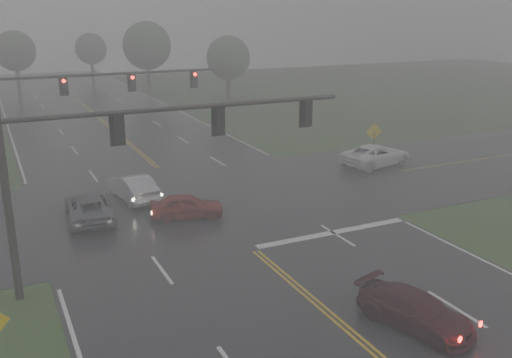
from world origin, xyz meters
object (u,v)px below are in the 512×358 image
sedan_silver (134,200)px  car_grey (90,220)px  sedan_red (187,218)px  pickup_white (375,165)px  signal_gantry_far (69,96)px  sedan_maroon (414,327)px  signal_gantry_near (123,148)px

sedan_silver → car_grey: sedan_silver is taller
sedan_red → pickup_white: 16.39m
sedan_silver → signal_gantry_far: bearing=-79.3°
sedan_maroon → signal_gantry_near: (-8.05, 8.24, 5.56)m
sedan_red → signal_gantry_near: bearing=158.8°
sedan_silver → signal_gantry_near: signal_gantry_near is taller
car_grey → signal_gantry_far: signal_gantry_far is taller
sedan_maroon → pickup_white: (12.12, 18.31, 0.00)m
sedan_red → signal_gantry_far: bearing=36.5°
signal_gantry_far → car_grey: bearing=-94.4°
sedan_red → signal_gantry_far: (-4.05, 11.17, 5.35)m
sedan_silver → signal_gantry_near: bearing=68.3°
sedan_silver → car_grey: 3.75m
pickup_white → signal_gantry_near: 23.21m
signal_gantry_far → sedan_red: bearing=-70.1°
sedan_maroon → signal_gantry_near: 12.79m
car_grey → signal_gantry_near: (0.38, -7.65, 5.56)m
sedan_maroon → signal_gantry_far: (-7.71, 25.07, 5.35)m
sedan_maroon → signal_gantry_near: signal_gantry_near is taller
sedan_maroon → car_grey: size_ratio=0.86×
sedan_silver → signal_gantry_far: (-2.22, 6.84, 5.35)m
sedan_silver → signal_gantry_far: size_ratio=0.31×
pickup_white → signal_gantry_far: size_ratio=0.36×
sedan_red → pickup_white: (15.78, 4.41, 0.00)m
sedan_silver → pickup_white: (17.61, 0.08, 0.00)m
sedan_maroon → pickup_white: size_ratio=0.80×
sedan_maroon → sedan_silver: bearing=89.8°
signal_gantry_near → sedan_red: bearing=52.2°
sedan_silver → signal_gantry_near: 11.71m
pickup_white → signal_gantry_far: (-19.83, 6.76, 5.35)m
car_grey → signal_gantry_far: 10.65m
sedan_silver → pickup_white: size_ratio=0.85×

